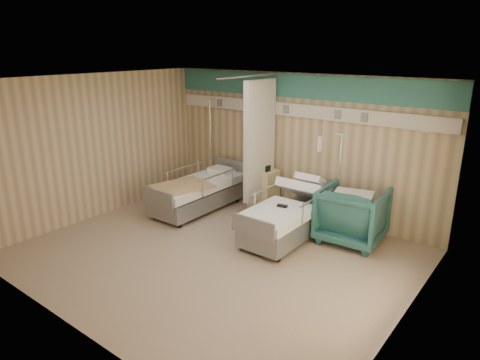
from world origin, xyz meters
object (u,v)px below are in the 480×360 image
(bedside_cabinet, at_px, (264,190))
(iv_stand_right, at_px, (336,210))
(bed_right, at_px, (288,221))
(bed_left, at_px, (197,196))
(visitor_armchair, at_px, (352,215))
(iv_stand_left, at_px, (211,175))

(bedside_cabinet, height_order, iv_stand_right, iv_stand_right)
(bed_right, relative_size, bedside_cabinet, 2.54)
(bed_left, bearing_deg, iv_stand_right, 18.14)
(visitor_armchair, xyz_separation_m, iv_stand_right, (-0.45, 0.33, -0.12))
(visitor_armchair, relative_size, iv_stand_right, 0.60)
(iv_stand_left, bearing_deg, iv_stand_right, -1.70)
(bed_right, distance_m, bedside_cabinet, 1.46)
(bedside_cabinet, bearing_deg, visitor_armchair, -9.29)
(iv_stand_right, bearing_deg, visitor_armchair, -36.21)
(iv_stand_right, relative_size, iv_stand_left, 0.83)
(bed_left, relative_size, iv_stand_left, 0.99)
(visitor_armchair, bearing_deg, bed_right, 26.37)
(visitor_armchair, bearing_deg, iv_stand_right, -40.26)
(bedside_cabinet, xyz_separation_m, visitor_armchair, (2.10, -0.34, 0.07))
(visitor_armchair, bearing_deg, bedside_cabinet, -13.35)
(bed_right, bearing_deg, iv_stand_right, 60.52)
(bed_right, xyz_separation_m, iv_stand_right, (0.50, 0.88, 0.06))
(bed_right, distance_m, bed_left, 2.20)
(visitor_armchair, xyz_separation_m, iv_stand_left, (-3.63, 0.42, -0.04))
(iv_stand_right, bearing_deg, bed_left, -161.86)
(bed_right, height_order, bed_left, same)
(bed_right, xyz_separation_m, bedside_cabinet, (-1.15, 0.90, 0.11))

